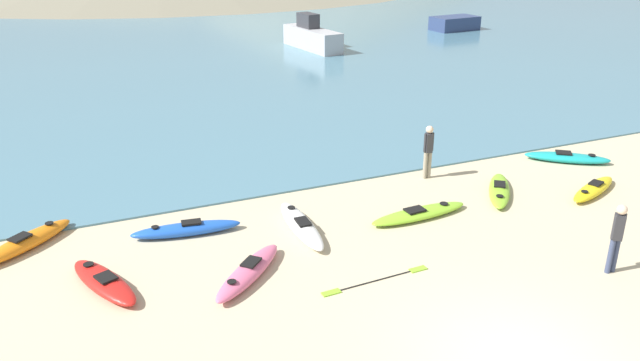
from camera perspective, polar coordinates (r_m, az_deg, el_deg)
bay_water at (r=52.63m, az=-15.57°, el=13.29°), size 160.00×70.00×0.06m
kayak_on_sand_0 at (r=17.80m, az=9.05°, el=-2.99°), size 3.13×0.87×0.30m
kayak_on_sand_1 at (r=14.79m, az=-6.55°, el=-8.28°), size 2.42×2.39×0.38m
kayak_on_sand_2 at (r=16.85m, az=-1.74°, el=-4.10°), size 0.76×3.07×0.36m
kayak_on_sand_3 at (r=15.15m, az=-19.15°, el=-8.74°), size 1.60×2.69×0.36m
kayak_on_sand_4 at (r=23.31m, az=21.66°, el=1.96°), size 2.70×2.27×0.36m
kayak_on_sand_5 at (r=20.90m, az=23.73°, el=-0.71°), size 2.66×1.56×0.33m
kayak_on_sand_6 at (r=17.62m, az=-25.30°, el=-5.10°), size 2.55×2.30×0.41m
kayak_on_sand_7 at (r=16.99m, az=-12.12°, el=-4.37°), size 2.93×0.95×0.38m
kayak_on_sand_8 at (r=19.85m, az=16.07°, el=-0.86°), size 2.19×2.55×0.30m
person_near_foreground at (r=16.09m, az=25.52°, el=-4.46°), size 0.35×0.31×1.75m
person_near_waterline at (r=20.29m, az=9.88°, el=2.91°), size 0.36×0.28×1.77m
moored_boat_1 at (r=50.59m, az=12.20°, el=13.88°), size 3.69×2.32×1.02m
moored_boat_3 at (r=41.78m, az=-0.75°, el=13.01°), size 2.08×5.60×2.22m
loose_paddle at (r=14.71m, az=5.15°, el=-9.10°), size 2.79×0.31×0.03m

